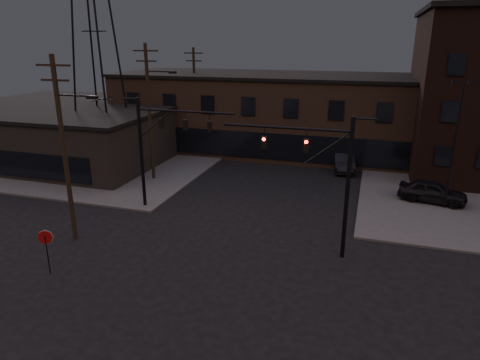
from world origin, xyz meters
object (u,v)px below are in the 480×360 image
Objects in this scene: traffic_signal_far at (157,141)px; parked_car_lot_a at (433,191)px; car_crossing at (344,161)px; traffic_signal_near at (327,172)px; stop_sign at (46,242)px.

traffic_signal_far is 20.57m from parked_car_lot_a.
traffic_signal_far is 1.56× the size of car_crossing.
traffic_signal_near reaches higher than car_crossing.
traffic_signal_near is at bearing 157.68° from parked_car_lot_a.
parked_car_lot_a is 9.92m from car_crossing.
parked_car_lot_a is at bearing 20.19° from traffic_signal_far.
stop_sign is 0.48× the size of car_crossing.
traffic_signal_near is 3.23× the size of stop_sign.
traffic_signal_near is 17.98m from car_crossing.
parked_car_lot_a is (20.22, 16.95, -0.88)m from stop_sign.
traffic_signal_near is 12.57m from traffic_signal_far.
parked_car_lot_a is at bearing 56.75° from traffic_signal_near.
traffic_signal_near is 13.12m from parked_car_lot_a.
traffic_signal_near is at bearing 25.90° from stop_sign.
stop_sign reaches higher than parked_car_lot_a.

